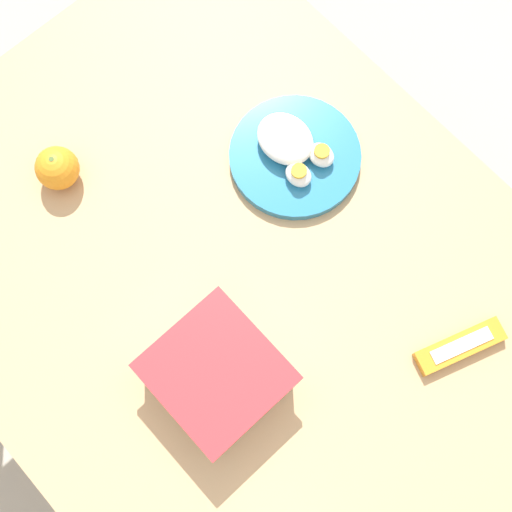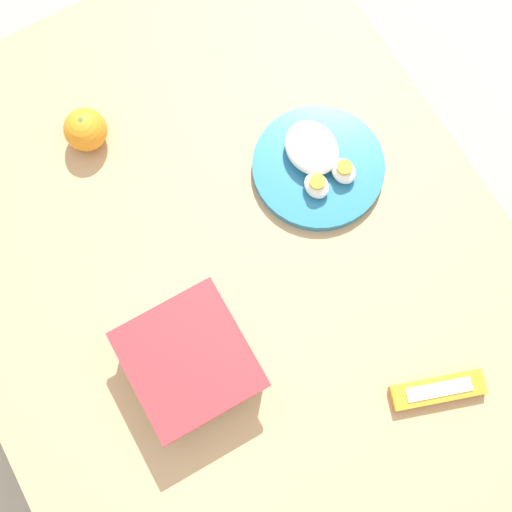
# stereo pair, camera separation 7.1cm
# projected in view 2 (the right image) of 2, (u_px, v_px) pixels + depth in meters

# --- Properties ---
(ground_plane) EXTENTS (10.00, 10.00, 0.00)m
(ground_plane) POSITION_uv_depth(u_px,v_px,m) (251.00, 359.00, 1.81)
(ground_plane) COLOR #B2A899
(table) EXTENTS (1.24, 0.87, 0.71)m
(table) POSITION_uv_depth(u_px,v_px,m) (249.00, 305.00, 1.20)
(table) COLOR tan
(table) RESTS_ON ground_plane
(food_container) EXTENTS (0.18, 0.17, 0.08)m
(food_container) POSITION_uv_depth(u_px,v_px,m) (190.00, 364.00, 1.06)
(food_container) COLOR white
(food_container) RESTS_ON table
(orange_fruit) EXTENTS (0.07, 0.07, 0.07)m
(orange_fruit) POSITION_uv_depth(u_px,v_px,m) (85.00, 130.00, 1.17)
(orange_fruit) COLOR orange
(orange_fruit) RESTS_ON table
(rice_plate) EXTENTS (0.22, 0.22, 0.06)m
(rice_plate) POSITION_uv_depth(u_px,v_px,m) (318.00, 163.00, 1.17)
(rice_plate) COLOR teal
(rice_plate) RESTS_ON table
(candy_bar) EXTENTS (0.08, 0.15, 0.02)m
(candy_bar) POSITION_uv_depth(u_px,v_px,m) (438.00, 390.00, 1.08)
(candy_bar) COLOR orange
(candy_bar) RESTS_ON table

